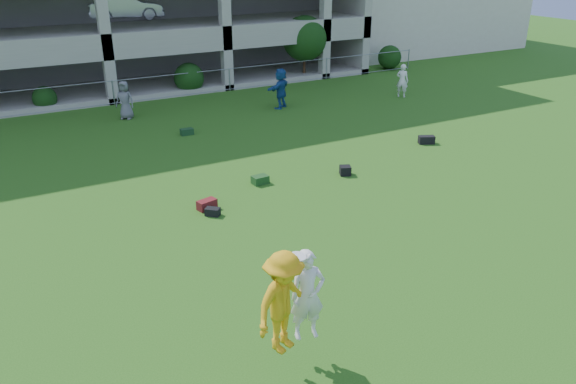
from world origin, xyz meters
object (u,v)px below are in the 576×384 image
bystander_d (281,88)px  frisbee_contest (289,301)px  crate_d (345,170)px  bystander_e (402,81)px  bystander_c (125,100)px

bystander_d → frisbee_contest: 17.91m
frisbee_contest → crate_d: bearing=49.9°
bystander_e → crate_d: 11.29m
bystander_e → crate_d: bystander_e is taller
crate_d → frisbee_contest: size_ratio=0.18×
crate_d → frisbee_contest: frisbee_contest is taller
bystander_d → bystander_e: 6.42m
bystander_d → frisbee_contest: frisbee_contest is taller
bystander_c → bystander_d: size_ratio=0.90×
bystander_e → crate_d: bearing=95.1°
bystander_c → bystander_d: bearing=25.0°
bystander_c → frisbee_contest: (-1.50, -17.53, 0.65)m
bystander_d → bystander_e: size_ratio=1.13×
bystander_c → bystander_e: (13.14, -2.75, -0.01)m
bystander_c → bystander_e: size_ratio=1.01×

